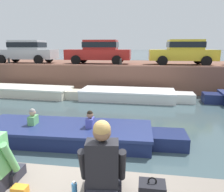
{
  "coord_description": "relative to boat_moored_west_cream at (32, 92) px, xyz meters",
  "views": [
    {
      "loc": [
        0.89,
        -2.77,
        2.71
      ],
      "look_at": [
        -0.05,
        3.44,
        1.28
      ],
      "focal_mm": 35.0,
      "sensor_mm": 36.0,
      "label": 1
    }
  ],
  "objects": [
    {
      "name": "motorboat_passing",
      "position": [
        4.18,
        -5.37,
        -0.03
      ],
      "size": [
        6.1,
        1.77,
        0.94
      ],
      "color": "navy",
      "rests_on": "ground"
    },
    {
      "name": "ground_plane",
      "position": [
        5.3,
        -3.43,
        -0.26
      ],
      "size": [
        400.0,
        400.0,
        0.0
      ],
      "primitive_type": "plane",
      "color": "#3D5156"
    },
    {
      "name": "car_left_inner_red",
      "position": [
        3.22,
        3.13,
        2.17
      ],
      "size": [
        4.18,
        1.96,
        1.54
      ],
      "color": "#B2231E",
      "rests_on": "far_quay_wall"
    },
    {
      "name": "snack_bag",
      "position": [
        4.76,
        -9.02,
        0.77
      ],
      "size": [
        0.18,
        0.12,
        0.1
      ],
      "primitive_type": "cube",
      "color": "orange",
      "rests_on": "near_quay"
    },
    {
      "name": "car_centre_yellow",
      "position": [
        8.48,
        3.13,
        2.17
      ],
      "size": [
        4.03,
        2.08,
        1.54
      ],
      "color": "yellow",
      "rests_on": "far_quay_wall"
    },
    {
      "name": "person_seated_right",
      "position": [
        5.75,
        -8.91,
        1.09
      ],
      "size": [
        0.56,
        0.57,
        0.97
      ],
      "color": "#282833",
      "rests_on": "near_quay"
    },
    {
      "name": "boat_moored_west_cream",
      "position": [
        0.0,
        0.0,
        0.0
      ],
      "size": [
        5.85,
        1.95,
        0.52
      ],
      "color": "silver",
      "rests_on": "ground"
    },
    {
      "name": "mooring_bollard_west",
      "position": [
        -2.37,
        1.74,
        1.56
      ],
      "size": [
        0.15,
        0.15,
        0.45
      ],
      "color": "#2D2B28",
      "rests_on": "far_quay_wall"
    },
    {
      "name": "boat_moored_central_white",
      "position": [
        5.57,
        -0.02,
        0.0
      ],
      "size": [
        5.78,
        1.92,
        0.53
      ],
      "color": "white",
      "rests_on": "ground"
    },
    {
      "name": "bottle_drink",
      "position": [
        5.43,
        -8.97,
        0.82
      ],
      "size": [
        0.06,
        0.06,
        0.2
      ],
      "color": "#3F8CCC",
      "rests_on": "near_quay"
    },
    {
      "name": "far_quay_wall",
      "position": [
        5.3,
        4.49,
        0.53
      ],
      "size": [
        60.0,
        6.0,
        1.58
      ],
      "primitive_type": "cube",
      "color": "brown",
      "rests_on": "ground"
    },
    {
      "name": "far_wall_coping",
      "position": [
        5.3,
        1.61,
        1.36
      ],
      "size": [
        60.0,
        0.24,
        0.08
      ],
      "primitive_type": "cube",
      "color": "#925F4C",
      "rests_on": "far_quay_wall"
    },
    {
      "name": "mooring_bollard_mid",
      "position": [
        4.78,
        1.74,
        1.56
      ],
      "size": [
        0.15,
        0.15,
        0.45
      ],
      "color": "#2D2B28",
      "rests_on": "far_quay_wall"
    },
    {
      "name": "car_leftmost_silver",
      "position": [
        -1.9,
        3.13,
        2.17
      ],
      "size": [
        4.2,
        2.02,
        1.54
      ],
      "color": "#B7BABC",
      "rests_on": "far_quay_wall"
    }
  ]
}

